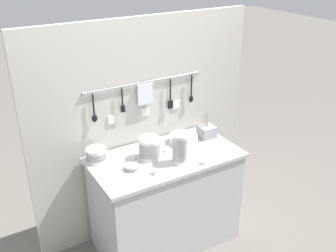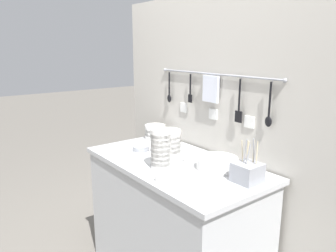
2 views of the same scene
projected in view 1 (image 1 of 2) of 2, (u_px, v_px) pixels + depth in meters
ground_plane at (166, 239)px, 3.51m from camera, size 20.00×20.00×0.00m
counter at (165, 199)px, 3.33m from camera, size 1.21×0.64×0.85m
back_wall at (144, 128)px, 3.38m from camera, size 2.01×0.08×1.90m
bowl_stack_wide_centre at (96, 155)px, 3.05m from camera, size 0.16×0.16×0.11m
bowl_stack_tall_left at (150, 148)px, 3.08m from camera, size 0.17×0.17×0.17m
bowl_stack_back_corner at (180, 149)px, 3.01m from camera, size 0.12×0.12×0.24m
plate_stack at (184, 139)px, 3.34m from camera, size 0.24×0.24×0.07m
steel_mixing_bowl at (132, 167)px, 2.96m from camera, size 0.11×0.11×0.03m
cutlery_caddy at (206, 131)px, 3.43m from camera, size 0.13×0.13×0.24m
cup_edge_near at (166, 149)px, 3.21m from camera, size 0.04×0.04×0.04m
cup_centre at (134, 157)px, 3.09m from camera, size 0.04×0.04×0.04m
cup_mid_row at (204, 162)px, 3.03m from camera, size 0.04×0.04×0.04m
cup_front_left at (155, 172)px, 2.90m from camera, size 0.04×0.04×0.04m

